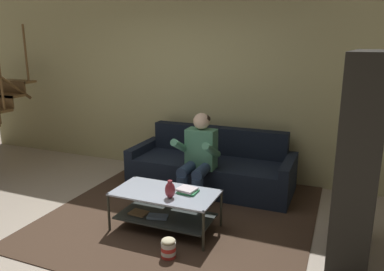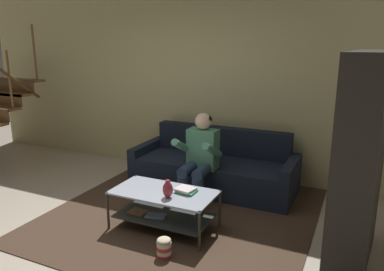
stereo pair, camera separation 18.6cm
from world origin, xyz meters
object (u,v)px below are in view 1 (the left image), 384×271
at_px(coffee_table, 165,204).
at_px(popcorn_tub, 168,248).
at_px(couch, 212,168).
at_px(book_stack, 187,190).
at_px(vase, 170,190).
at_px(bookshelf, 366,169).
at_px(person_seated_center, 198,155).

relative_size(coffee_table, popcorn_tub, 5.50).
height_order(couch, coffee_table, couch).
bearing_deg(book_stack, popcorn_tub, -85.13).
bearing_deg(coffee_table, couch, 87.54).
bearing_deg(vase, couch, 92.51).
distance_m(coffee_table, popcorn_tub, 0.60).
distance_m(coffee_table, vase, 0.29).
bearing_deg(couch, popcorn_tub, -83.06).
height_order(couch, popcorn_tub, couch).
xyz_separation_m(book_stack, popcorn_tub, (0.05, -0.58, -0.36)).
distance_m(couch, coffee_table, 1.36).
bearing_deg(bookshelf, vase, -169.10).
height_order(coffee_table, popcorn_tub, coffee_table).
relative_size(vase, bookshelf, 0.10).
xyz_separation_m(vase, book_stack, (0.11, 0.20, -0.07)).
distance_m(vase, bookshelf, 1.90).
height_order(coffee_table, bookshelf, bookshelf).
relative_size(person_seated_center, book_stack, 5.02).
xyz_separation_m(couch, coffee_table, (-0.06, -1.36, 0.02)).
xyz_separation_m(person_seated_center, coffee_table, (-0.06, -0.84, -0.33)).
distance_m(person_seated_center, vase, 0.96).
bearing_deg(popcorn_tub, book_stack, 94.87).
height_order(person_seated_center, bookshelf, bookshelf).
bearing_deg(book_stack, couch, 97.88).
distance_m(bookshelf, popcorn_tub, 1.99).
height_order(couch, bookshelf, bookshelf).
height_order(couch, vase, couch).
bearing_deg(coffee_table, person_seated_center, 86.01).
xyz_separation_m(person_seated_center, bookshelf, (1.89, -0.60, 0.27)).
distance_m(person_seated_center, book_stack, 0.79).
bearing_deg(book_stack, coffee_table, -160.38).
relative_size(coffee_table, vase, 5.88).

